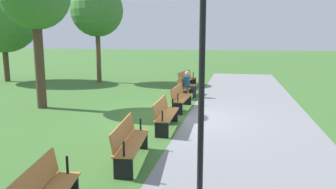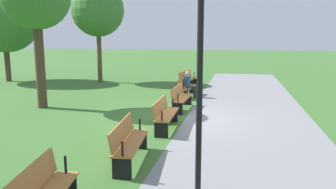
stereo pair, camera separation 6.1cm
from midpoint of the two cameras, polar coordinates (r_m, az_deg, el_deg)
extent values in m
plane|color=#3D6B2D|center=(11.09, 1.31, -4.13)|extent=(120.00, 120.00, 0.00)
cube|color=gray|center=(10.93, 13.75, -4.62)|extent=(28.35, 4.15, 0.01)
cube|color=#B27538|center=(17.69, 3.36, 2.63)|extent=(1.94, 0.78, 0.04)
cube|color=#B27538|center=(17.73, 2.76, 3.44)|extent=(1.88, 0.45, 0.40)
cube|color=black|center=(18.56, 4.25, 2.24)|extent=(0.13, 0.38, 0.43)
cylinder|color=black|center=(18.50, 4.32, 3.45)|extent=(0.05, 0.05, 0.30)
cube|color=black|center=(16.90, 2.38, 1.50)|extent=(0.13, 0.38, 0.43)
cylinder|color=black|center=(16.84, 2.45, 2.82)|extent=(0.05, 0.05, 0.30)
cube|color=#B27538|center=(14.99, 3.33, 1.31)|extent=(1.93, 0.64, 0.04)
cube|color=#B27538|center=(15.01, 2.60, 2.26)|extent=(1.89, 0.31, 0.40)
cube|color=black|center=(15.88, 4.14, 0.93)|extent=(0.10, 0.38, 0.43)
cylinder|color=black|center=(15.82, 4.23, 2.34)|extent=(0.05, 0.05, 0.30)
cube|color=black|center=(14.19, 2.41, -0.14)|extent=(0.10, 0.38, 0.43)
cylinder|color=black|center=(14.12, 2.50, 1.44)|extent=(0.05, 0.05, 0.30)
cube|color=#B27538|center=(12.31, 2.36, -0.58)|extent=(1.91, 0.51, 0.04)
cube|color=#B27538|center=(12.31, 1.46, 0.56)|extent=(1.90, 0.17, 0.40)
cube|color=black|center=(13.21, 3.13, -0.89)|extent=(0.07, 0.38, 0.43)
cylinder|color=black|center=(13.14, 3.23, 0.79)|extent=(0.05, 0.05, 0.30)
cube|color=black|center=(11.51, 1.47, -2.51)|extent=(0.07, 0.38, 0.43)
cylinder|color=black|center=(11.43, 1.57, -0.58)|extent=(0.05, 0.05, 0.30)
cube|color=#B27538|center=(9.69, -0.31, -3.47)|extent=(1.91, 0.51, 0.04)
cube|color=#B27538|center=(9.68, -1.47, -2.03)|extent=(1.90, 0.17, 0.40)
cube|color=black|center=(10.60, 0.53, -3.60)|extent=(0.07, 0.38, 0.43)
cylinder|color=black|center=(10.51, 0.65, -1.51)|extent=(0.05, 0.05, 0.30)
cube|color=black|center=(8.91, -1.30, -6.23)|extent=(0.07, 0.38, 0.43)
cylinder|color=black|center=(8.81, -1.19, -3.77)|extent=(0.05, 0.05, 0.30)
cube|color=#B27538|center=(7.22, -6.46, -8.28)|extent=(1.93, 0.64, 0.04)
cube|color=#B27538|center=(7.19, -8.07, -6.37)|extent=(1.89, 0.31, 0.40)
cube|color=black|center=(8.12, -5.12, -7.91)|extent=(0.10, 0.38, 0.43)
cylinder|color=black|center=(8.00, -5.02, -5.22)|extent=(0.05, 0.05, 0.30)
cube|color=black|center=(6.49, -8.08, -12.66)|extent=(0.10, 0.38, 0.43)
cylinder|color=black|center=(6.34, -7.99, -9.37)|extent=(0.05, 0.05, 0.30)
cube|color=#B27538|center=(5.09, -23.18, -14.12)|extent=(1.88, 0.45, 0.40)
cube|color=black|center=(5.96, -17.42, -15.15)|extent=(0.13, 0.38, 0.43)
cylinder|color=black|center=(5.80, -17.44, -11.63)|extent=(0.05, 0.05, 0.30)
cube|color=navy|center=(14.88, 3.18, 2.22)|extent=(0.34, 0.23, 0.50)
sphere|color=tan|center=(14.82, 3.27, 3.71)|extent=(0.22, 0.22, 0.22)
cylinder|color=#23232D|center=(14.96, 3.92, 1.21)|extent=(0.17, 0.37, 0.13)
cylinder|color=#23232D|center=(14.95, 4.58, 0.36)|extent=(0.12, 0.12, 0.43)
cylinder|color=#23232D|center=(14.78, 3.75, 1.11)|extent=(0.17, 0.37, 0.13)
cylinder|color=#23232D|center=(14.78, 4.42, 0.25)|extent=(0.12, 0.12, 0.43)
cylinder|color=#4C3828|center=(22.50, -26.46, 5.25)|extent=(0.33, 0.33, 2.51)
sphere|color=#3D7533|center=(22.48, -27.00, 11.98)|extent=(4.28, 4.28, 4.28)
cylinder|color=brown|center=(20.24, -12.10, 6.71)|extent=(0.27, 0.27, 3.26)
sphere|color=#3D7533|center=(20.27, -12.38, 14.15)|extent=(3.09, 3.09, 3.09)
cylinder|color=#4C3828|center=(13.38, -21.61, 5.02)|extent=(0.36, 0.36, 3.42)
cylinder|color=black|center=(5.24, 5.54, 1.73)|extent=(0.10, 0.10, 3.91)
camera|label=1|loc=(0.03, -90.16, -0.03)|focal=34.98mm
camera|label=2|loc=(0.03, 89.84, 0.03)|focal=34.98mm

